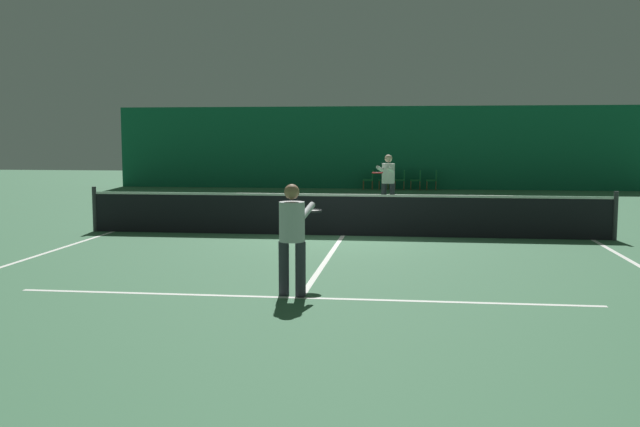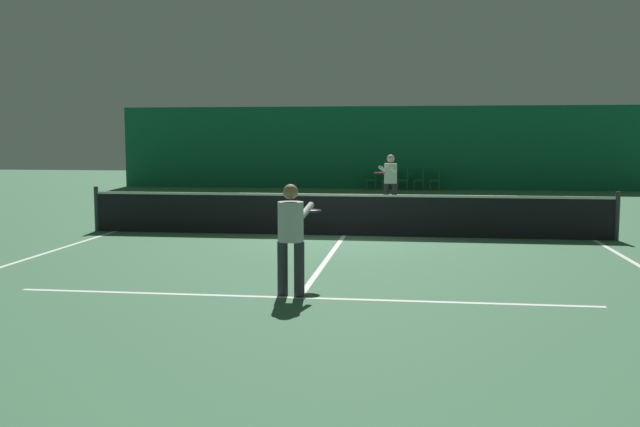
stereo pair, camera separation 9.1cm
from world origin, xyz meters
The scene contains 16 objects.
ground_plane centered at (0.00, 0.00, 0.00)m, with size 60.00×60.00×0.00m, color #3D704C.
backdrop_curtain centered at (0.00, 15.04, 1.79)m, with size 23.00×0.12×3.57m.
court_line_baseline_far centered at (0.00, 11.90, 0.00)m, with size 11.00×0.10×0.00m.
court_line_service_far centered at (0.00, 6.40, 0.00)m, with size 8.25×0.10×0.00m.
court_line_service_near centered at (0.00, -6.40, 0.00)m, with size 8.25×0.10×0.00m.
court_line_sideline_left centered at (-5.50, 0.00, 0.00)m, with size 0.10×23.80×0.00m.
court_line_sideline_right centered at (5.50, 0.00, 0.00)m, with size 0.10×23.80×0.00m.
court_line_centre centered at (0.00, 0.00, 0.00)m, with size 0.10×12.80×0.00m.
tennis_net centered at (0.00, 0.00, 0.51)m, with size 12.00×0.10×1.07m.
player_near centered at (-0.13, -6.23, 0.93)m, with size 0.54×1.35×1.59m.
player_far centered at (0.84, 5.65, 1.00)m, with size 0.74×1.42×1.71m.
courtside_chair_0 centered at (-0.21, 14.49, 0.49)m, with size 0.44×0.44×0.84m.
courtside_chair_1 centered at (0.47, 14.49, 0.49)m, with size 0.44×0.44×0.84m.
courtside_chair_2 centered at (1.14, 14.49, 0.49)m, with size 0.44×0.44×0.84m.
courtside_chair_3 centered at (1.82, 14.49, 0.49)m, with size 0.44×0.44×0.84m.
courtside_chair_4 centered at (2.49, 14.49, 0.49)m, with size 0.44×0.44×0.84m.
Camera 1 is at (1.50, -16.07, 2.24)m, focal length 40.00 mm.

